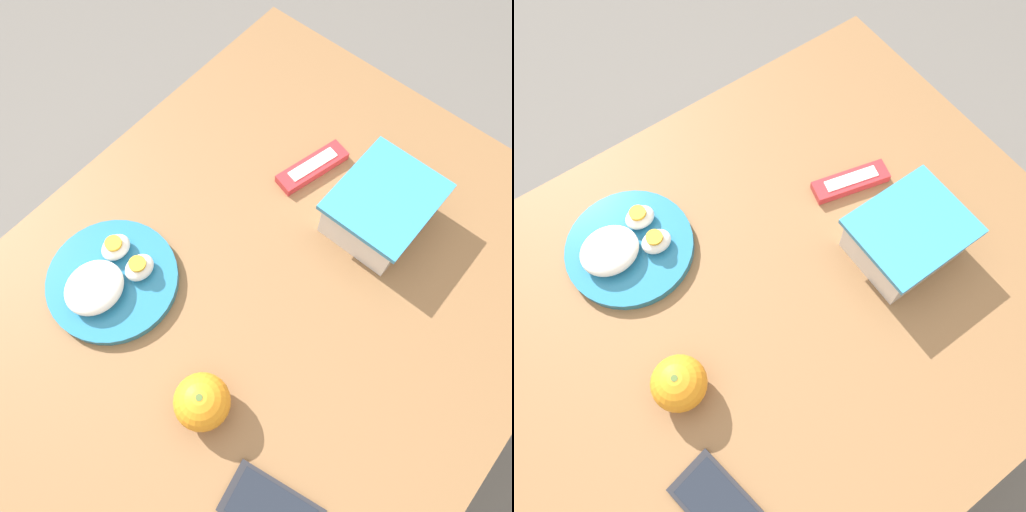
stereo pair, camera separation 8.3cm
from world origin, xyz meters
TOP-DOWN VIEW (x-y plane):
  - ground_plane at (0.00, 0.00)m, footprint 10.00×10.00m
  - table at (0.00, 0.00)m, footprint 1.19×0.85m
  - food_container at (-0.30, 0.06)m, footprint 0.18×0.15m
  - orange_fruit at (0.14, 0.04)m, footprint 0.08×0.08m
  - rice_plate at (0.09, -0.21)m, footprint 0.22×0.22m
  - candy_bar at (-0.31, -0.09)m, footprint 0.15×0.08m
  - cell_phone at (0.18, 0.21)m, footprint 0.10×0.15m

SIDE VIEW (x-z plane):
  - ground_plane at x=0.00m, z-range 0.00..0.00m
  - table at x=0.00m, z-range 0.26..1.01m
  - cell_phone at x=0.18m, z-range 0.75..0.76m
  - candy_bar at x=-0.31m, z-range 0.75..0.77m
  - rice_plate at x=0.09m, z-range 0.74..0.79m
  - food_container at x=-0.30m, z-range 0.74..0.83m
  - orange_fruit at x=0.14m, z-range 0.75..0.83m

